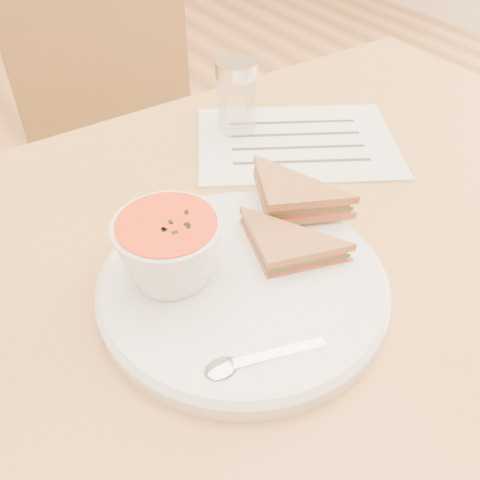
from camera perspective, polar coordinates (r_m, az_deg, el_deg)
dining_table at (r=0.92m, az=4.93°, el=-16.28°), size 1.00×0.70×0.75m
chair_far at (r=1.25m, az=-10.10°, el=7.63°), size 0.43×0.43×0.93m
plate at (r=0.54m, az=0.30°, el=-4.90°), size 0.31×0.31×0.02m
soup_bowl at (r=0.52m, az=-7.51°, el=-1.33°), size 0.12×0.12×0.07m
sandwich_half_a at (r=0.52m, az=2.93°, el=-3.63°), size 0.12×0.12×0.03m
sandwich_half_b at (r=0.57m, az=3.05°, el=2.52°), size 0.13×0.13×0.03m
spoon at (r=0.47m, az=3.70°, el=-12.14°), size 0.17×0.08×0.01m
paper_menu at (r=0.77m, az=6.07°, el=10.37°), size 0.34×0.32×0.00m
condiment_shaker at (r=0.77m, az=-0.35°, el=14.96°), size 0.06×0.06×0.10m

